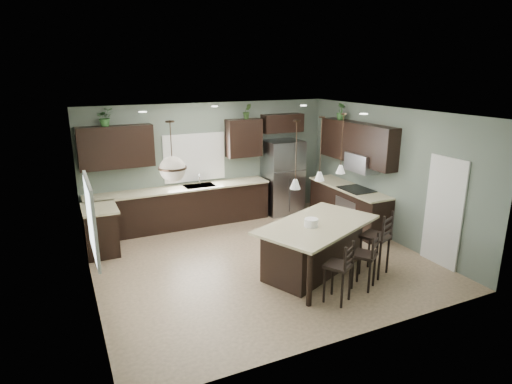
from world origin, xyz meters
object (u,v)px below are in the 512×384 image
object	(u,v)px
kitchen_island	(316,248)
serving_dish	(311,223)
refrigerator	(283,177)
bar_stool_right	(375,243)
plant_back_left	(105,117)
bar_stool_left	(338,272)
bar_stool_center	(364,261)

from	to	relation	value
kitchen_island	serving_dish	distance (m)	0.57
refrigerator	kitchen_island	xyz separation A→B (m)	(-1.06, -3.22, -0.46)
refrigerator	serving_dish	world-z (taller)	refrigerator
kitchen_island	bar_stool_right	xyz separation A→B (m)	(0.88, -0.51, 0.13)
plant_back_left	bar_stool_right	bearing A→B (deg)	-45.00
kitchen_island	refrigerator	bearing A→B (deg)	48.07
kitchen_island	serving_dish	xyz separation A→B (m)	(-0.18, -0.08, 0.53)
bar_stool_left	bar_stool_right	bearing A→B (deg)	-6.33
serving_dish	bar_stool_left	xyz separation A→B (m)	(-0.09, -0.94, -0.49)
bar_stool_center	bar_stool_right	distance (m)	0.60
serving_dish	bar_stool_right	distance (m)	1.22
serving_dish	plant_back_left	xyz separation A→B (m)	(-2.85, 3.48, 1.59)
bar_stool_left	bar_stool_center	distance (m)	0.69
bar_stool_right	serving_dish	bearing A→B (deg)	132.56
refrigerator	bar_stool_center	size ratio (longest dim) A/B	1.90
bar_stool_right	plant_back_left	distance (m)	5.88
serving_dish	bar_stool_center	bearing A→B (deg)	-53.10
bar_stool_left	bar_stool_right	xyz separation A→B (m)	(1.16, 0.51, 0.08)
refrigerator	kitchen_island	world-z (taller)	refrigerator
plant_back_left	kitchen_island	bearing A→B (deg)	-48.33
refrigerator	bar_stool_left	size ratio (longest dim) A/B	1.82
serving_dish	kitchen_island	bearing A→B (deg)	23.77
bar_stool_center	plant_back_left	distance (m)	5.84
kitchen_island	plant_back_left	size ratio (longest dim) A/B	5.92
kitchen_island	bar_stool_left	size ratio (longest dim) A/B	2.21
kitchen_island	bar_stool_center	size ratio (longest dim) A/B	2.30
refrigerator	kitchen_island	bearing A→B (deg)	-108.16
kitchen_island	bar_stool_center	world-z (taller)	bar_stool_center
refrigerator	bar_stool_left	xyz separation A→B (m)	(-1.33, -4.24, -0.42)
serving_dish	bar_stool_center	world-z (taller)	serving_dish
bar_stool_left	bar_stool_center	world-z (taller)	bar_stool_left
bar_stool_right	plant_back_left	xyz separation A→B (m)	(-3.91, 3.91, 2.00)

